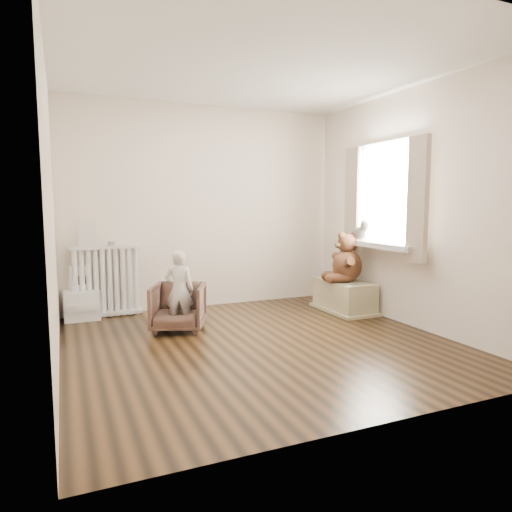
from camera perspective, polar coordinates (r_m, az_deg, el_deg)
name	(u,v)px	position (r m, az deg, el deg)	size (l,w,h in m)	color
floor	(260,343)	(4.52, 0.50, -10.83)	(3.60, 3.60, 0.01)	black
ceiling	(260,65)	(4.49, 0.54, 22.72)	(3.60, 3.60, 0.01)	white
back_wall	(205,208)	(6.00, -6.43, 6.04)	(3.60, 0.02, 2.60)	white
front_wall	(385,212)	(2.76, 15.77, 5.26)	(3.60, 0.02, 2.60)	white
left_wall	(51,210)	(3.95, -24.25, 5.25)	(0.02, 3.60, 2.60)	white
right_wall	(410,208)	(5.30, 18.74, 5.67)	(0.02, 3.60, 2.60)	white
window	(390,195)	(5.50, 16.39, 7.34)	(0.03, 0.90, 1.10)	white
window_sill	(382,245)	(5.46, 15.46, 1.28)	(0.22, 1.10, 0.06)	silver
curtain_left	(418,200)	(5.00, 19.56, 6.64)	(0.06, 0.26, 1.30)	#B7A690
curtain_right	(353,200)	(5.89, 11.98, 6.81)	(0.06, 0.26, 1.30)	#B7A690
radiator	(107,285)	(5.73, -18.18, -3.42)	(0.81, 0.15, 0.85)	silver
paper_doll	(87,233)	(5.65, -20.38, 2.67)	(0.19, 0.02, 0.31)	beige
tin_a	(112,244)	(5.68, -17.61, 1.48)	(0.09, 0.09, 0.05)	#A59E8C
toy_vanity	(82,296)	(5.70, -20.97, -4.74)	(0.40, 0.28, 0.62)	silver
armchair	(178,307)	(4.97, -9.67, -6.31)	(0.54, 0.55, 0.50)	brown
child	(179,290)	(4.88, -9.57, -4.23)	(0.31, 0.20, 0.85)	silver
toy_bench	(344,295)	(5.88, 10.97, -4.84)	(0.43, 0.82, 0.39)	#B9B188
teddy_bear	(347,259)	(5.78, 11.34, -0.33)	(0.49, 0.38, 0.61)	#3C2113
plush_cat	(361,232)	(5.77, 12.94, 2.91)	(0.18, 0.29, 0.25)	#676058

